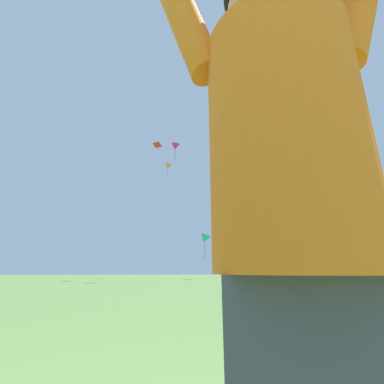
{
  "coord_description": "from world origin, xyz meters",
  "views": [
    {
      "loc": [
        -0.14,
        -0.49,
        0.83
      ],
      "look_at": [
        0.12,
        2.62,
        1.76
      ],
      "focal_mm": 24.55,
      "sensor_mm": 36.0,
      "label": 1
    }
  ],
  "objects_px": {
    "distant_kite_green_mid_right": "(287,183)",
    "distant_kite_magenta_high_left": "(175,147)",
    "kite_flyer_person": "(291,216)",
    "distant_kite_red_low_left": "(339,84)",
    "distant_kite_red_far_center": "(157,145)",
    "marker_flag": "(289,227)",
    "distant_kite_orange_high_right": "(168,166)",
    "distant_kite_teal_low_right": "(205,239)"
  },
  "relations": [
    {
      "from": "distant_kite_green_mid_right",
      "to": "distant_kite_magenta_high_left",
      "type": "xyz_separation_m",
      "value": [
        -8.31,
        5.23,
        5.21
      ]
    },
    {
      "from": "kite_flyer_person",
      "to": "distant_kite_red_low_left",
      "type": "bearing_deg",
      "value": 50.9
    },
    {
      "from": "distant_kite_red_low_left",
      "to": "distant_kite_red_far_center",
      "type": "height_order",
      "value": "distant_kite_red_far_center"
    },
    {
      "from": "distant_kite_green_mid_right",
      "to": "distant_kite_red_low_left",
      "type": "bearing_deg",
      "value": -96.74
    },
    {
      "from": "distant_kite_red_far_center",
      "to": "marker_flag",
      "type": "height_order",
      "value": "distant_kite_red_far_center"
    },
    {
      "from": "distant_kite_magenta_high_left",
      "to": "distant_kite_red_far_center",
      "type": "relative_size",
      "value": 1.67
    },
    {
      "from": "distant_kite_orange_high_right",
      "to": "distant_kite_red_low_left",
      "type": "bearing_deg",
      "value": -70.38
    },
    {
      "from": "distant_kite_magenta_high_left",
      "to": "distant_kite_red_far_center",
      "type": "bearing_deg",
      "value": 115.52
    },
    {
      "from": "kite_flyer_person",
      "to": "distant_kite_red_far_center",
      "type": "height_order",
      "value": "distant_kite_red_far_center"
    },
    {
      "from": "distant_kite_green_mid_right",
      "to": "distant_kite_orange_high_right",
      "type": "bearing_deg",
      "value": 122.16
    },
    {
      "from": "distant_kite_orange_high_right",
      "to": "distant_kite_red_far_center",
      "type": "height_order",
      "value": "distant_kite_red_far_center"
    },
    {
      "from": "distant_kite_red_low_left",
      "to": "distant_kite_orange_high_right",
      "type": "bearing_deg",
      "value": 109.62
    },
    {
      "from": "distant_kite_orange_high_right",
      "to": "marker_flag",
      "type": "xyz_separation_m",
      "value": [
        3.2,
        -26.62,
        -12.26
      ]
    },
    {
      "from": "distant_kite_magenta_high_left",
      "to": "distant_kite_red_far_center",
      "type": "xyz_separation_m",
      "value": [
        -1.97,
        4.14,
        2.24
      ]
    },
    {
      "from": "distant_kite_red_far_center",
      "to": "marker_flag",
      "type": "distance_m",
      "value": 25.41
    },
    {
      "from": "distant_kite_magenta_high_left",
      "to": "distant_kite_orange_high_right",
      "type": "height_order",
      "value": "distant_kite_orange_high_right"
    },
    {
      "from": "kite_flyer_person",
      "to": "distant_kite_red_far_center",
      "type": "distance_m",
      "value": 30.02
    },
    {
      "from": "distant_kite_magenta_high_left",
      "to": "distant_kite_red_low_left",
      "type": "bearing_deg",
      "value": -61.56
    },
    {
      "from": "kite_flyer_person",
      "to": "distant_kite_teal_low_right",
      "type": "bearing_deg",
      "value": 82.92
    },
    {
      "from": "kite_flyer_person",
      "to": "distant_kite_magenta_high_left",
      "type": "xyz_separation_m",
      "value": [
        0.0,
        22.55,
        11.38
      ]
    },
    {
      "from": "distant_kite_red_low_left",
      "to": "distant_kite_teal_low_right",
      "type": "xyz_separation_m",
      "value": [
        -3.83,
        19.13,
        -4.92
      ]
    },
    {
      "from": "distant_kite_orange_high_right",
      "to": "distant_kite_teal_low_right",
      "type": "xyz_separation_m",
      "value": [
        4.29,
        -3.64,
        -9.87
      ]
    },
    {
      "from": "distant_kite_red_far_center",
      "to": "distant_kite_orange_high_right",
      "type": "bearing_deg",
      "value": 76.96
    },
    {
      "from": "distant_kite_magenta_high_left",
      "to": "distant_kite_red_low_left",
      "type": "height_order",
      "value": "distant_kite_magenta_high_left"
    },
    {
      "from": "kite_flyer_person",
      "to": "distant_kite_teal_low_right",
      "type": "height_order",
      "value": "distant_kite_teal_low_right"
    },
    {
      "from": "kite_flyer_person",
      "to": "distant_kite_green_mid_right",
      "type": "xyz_separation_m",
      "value": [
        8.31,
        17.32,
        6.17
      ]
    },
    {
      "from": "marker_flag",
      "to": "kite_flyer_person",
      "type": "bearing_deg",
      "value": -115.02
    },
    {
      "from": "kite_flyer_person",
      "to": "distant_kite_orange_high_right",
      "type": "distance_m",
      "value": 34.39
    },
    {
      "from": "distant_kite_magenta_high_left",
      "to": "marker_flag",
      "type": "bearing_deg",
      "value": -82.1
    },
    {
      "from": "distant_kite_green_mid_right",
      "to": "distant_kite_magenta_high_left",
      "type": "height_order",
      "value": "distant_kite_magenta_high_left"
    },
    {
      "from": "distant_kite_teal_low_right",
      "to": "distant_kite_red_far_center",
      "type": "distance_m",
      "value": 11.84
    },
    {
      "from": "distant_kite_red_far_center",
      "to": "distant_kite_green_mid_right",
      "type": "bearing_deg",
      "value": -42.33
    },
    {
      "from": "distant_kite_red_low_left",
      "to": "distant_kite_teal_low_right",
      "type": "relative_size",
      "value": 0.78
    },
    {
      "from": "distant_kite_teal_low_right",
      "to": "marker_flag",
      "type": "bearing_deg",
      "value": -92.7
    },
    {
      "from": "distant_kite_orange_high_right",
      "to": "marker_flag",
      "type": "relative_size",
      "value": 0.96
    },
    {
      "from": "distant_kite_red_low_left",
      "to": "distant_kite_red_far_center",
      "type": "relative_size",
      "value": 1.99
    },
    {
      "from": "distant_kite_green_mid_right",
      "to": "distant_kite_teal_low_right",
      "type": "relative_size",
      "value": 0.58
    },
    {
      "from": "distant_kite_red_low_left",
      "to": "marker_flag",
      "type": "height_order",
      "value": "distant_kite_red_low_left"
    },
    {
      "from": "distant_kite_orange_high_right",
      "to": "distant_kite_red_low_left",
      "type": "distance_m",
      "value": 24.68
    },
    {
      "from": "distant_kite_green_mid_right",
      "to": "distant_kite_orange_high_right",
      "type": "relative_size",
      "value": 0.82
    },
    {
      "from": "kite_flyer_person",
      "to": "distant_kite_orange_high_right",
      "type": "height_order",
      "value": "distant_kite_orange_high_right"
    },
    {
      "from": "distant_kite_red_far_center",
      "to": "marker_flag",
      "type": "relative_size",
      "value": 0.53
    }
  ]
}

